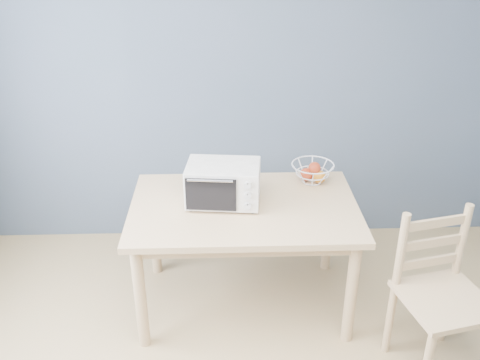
{
  "coord_description": "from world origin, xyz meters",
  "views": [
    {
      "loc": [
        -0.15,
        -1.5,
        2.37
      ],
      "look_at": [
        -0.05,
        1.35,
        0.93
      ],
      "focal_mm": 40.0,
      "sensor_mm": 36.0,
      "label": 1
    }
  ],
  "objects_px": {
    "dining_table": "(244,219)",
    "fruit_basket": "(313,172)",
    "toaster_oven": "(220,183)",
    "dining_chair": "(440,298)"
  },
  "relations": [
    {
      "from": "fruit_basket",
      "to": "dining_chair",
      "type": "height_order",
      "value": "dining_chair"
    },
    {
      "from": "dining_table",
      "to": "toaster_oven",
      "type": "height_order",
      "value": "toaster_oven"
    },
    {
      "from": "toaster_oven",
      "to": "fruit_basket",
      "type": "distance_m",
      "value": 0.67
    },
    {
      "from": "dining_table",
      "to": "dining_chair",
      "type": "xyz_separation_m",
      "value": [
        1.05,
        -0.57,
        -0.18
      ]
    },
    {
      "from": "dining_table",
      "to": "fruit_basket",
      "type": "bearing_deg",
      "value": 33.22
    },
    {
      "from": "toaster_oven",
      "to": "fruit_basket",
      "type": "relative_size",
      "value": 1.47
    },
    {
      "from": "toaster_oven",
      "to": "fruit_basket",
      "type": "height_order",
      "value": "toaster_oven"
    },
    {
      "from": "fruit_basket",
      "to": "dining_chair",
      "type": "xyz_separation_m",
      "value": [
        0.58,
        -0.88,
        -0.35
      ]
    },
    {
      "from": "dining_chair",
      "to": "fruit_basket",
      "type": "bearing_deg",
      "value": 110.59
    },
    {
      "from": "dining_table",
      "to": "fruit_basket",
      "type": "xyz_separation_m",
      "value": [
        0.47,
        0.31,
        0.17
      ]
    }
  ]
}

